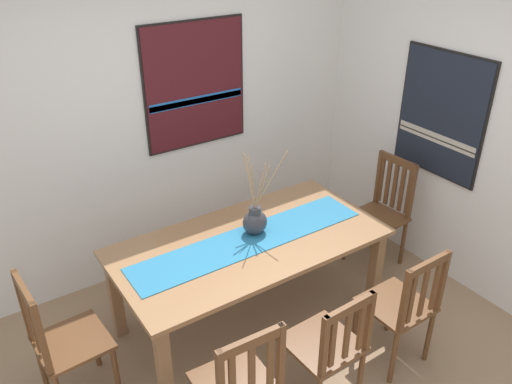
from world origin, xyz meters
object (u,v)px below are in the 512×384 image
at_px(painting_on_back_wall, 195,85).
at_px(chair_4, 383,210).
at_px(chair_1, 328,346).
at_px(centerpiece_vase, 255,220).
at_px(chair_3, 62,341).
at_px(painting_on_side_wall, 441,115).
at_px(chair_0, 403,306).
at_px(dining_table, 250,251).

bearing_deg(painting_on_back_wall, chair_4, -41.10).
bearing_deg(chair_1, painting_on_back_wall, 83.98).
relative_size(centerpiece_vase, chair_3, 0.66).
relative_size(chair_3, painting_on_side_wall, 0.97).
bearing_deg(painting_on_back_wall, painting_on_side_wall, -38.76).
bearing_deg(chair_0, chair_1, 179.67).
bearing_deg(centerpiece_vase, chair_0, -61.11).
bearing_deg(dining_table, centerpiece_vase, 33.15).
xyz_separation_m(centerpiece_vase, chair_3, (-1.46, -0.05, -0.34)).
distance_m(chair_4, painting_on_back_wall, 1.94).
bearing_deg(chair_1, chair_3, 145.53).
relative_size(centerpiece_vase, chair_0, 0.69).
bearing_deg(dining_table, chair_1, -91.62).
bearing_deg(dining_table, chair_3, 179.80).
relative_size(dining_table, chair_3, 1.98).
bearing_deg(chair_0, chair_4, 50.43).
bearing_deg(chair_1, dining_table, 88.38).
xyz_separation_m(dining_table, chair_0, (0.63, -0.92, -0.15)).
bearing_deg(chair_4, chair_3, -179.67).
bearing_deg(centerpiece_vase, chair_1, -96.48).
distance_m(chair_3, painting_on_back_wall, 2.18).
height_order(centerpiece_vase, chair_1, centerpiece_vase).
bearing_deg(chair_4, centerpiece_vase, 178.52).
relative_size(centerpiece_vase, painting_on_back_wall, 0.63).
bearing_deg(centerpiece_vase, chair_4, -1.48).
height_order(centerpiece_vase, chair_0, centerpiece_vase).
height_order(painting_on_back_wall, painting_on_side_wall, painting_on_back_wall).
xyz_separation_m(chair_0, chair_1, (-0.65, 0.00, -0.01)).
distance_m(dining_table, chair_0, 1.13).
bearing_deg(chair_4, dining_table, -179.14).
relative_size(chair_0, chair_3, 0.95).
xyz_separation_m(centerpiece_vase, chair_4, (1.32, -0.03, -0.33)).
distance_m(chair_1, painting_on_side_wall, 2.12).
bearing_deg(chair_1, chair_0, -0.33).
relative_size(dining_table, chair_0, 2.08).
relative_size(dining_table, chair_1, 2.16).
relative_size(chair_0, chair_4, 0.95).
height_order(chair_4, painting_on_back_wall, painting_on_back_wall).
distance_m(dining_table, chair_1, 0.94).
relative_size(dining_table, painting_on_side_wall, 1.92).
bearing_deg(chair_0, painting_on_back_wall, 102.34).
xyz_separation_m(chair_0, chair_3, (-2.00, 0.93, 0.01)).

